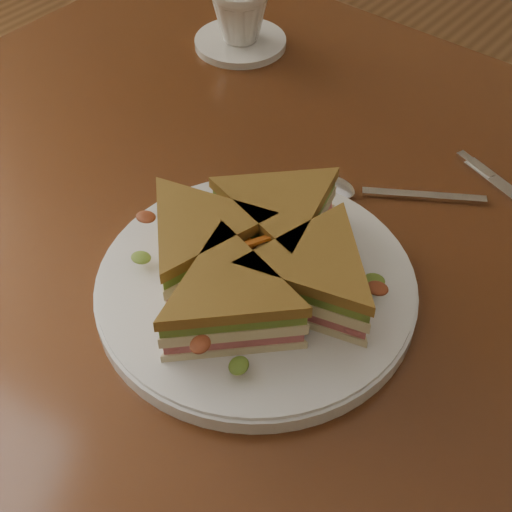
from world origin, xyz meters
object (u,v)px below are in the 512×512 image
object	(u,v)px
sandwich_wedges	(256,260)
coffee_cup	(240,14)
spoon	(356,190)
saucer	(240,42)
table	(347,301)
plate	(256,287)

from	to	relation	value
sandwich_wedges	coffee_cup	distance (m)	0.44
spoon	saucer	distance (m)	0.33
sandwich_wedges	spoon	xyz separation A→B (m)	(-0.01, 0.18, -0.04)
table	coffee_cup	xyz separation A→B (m)	(-0.33, 0.21, 0.15)
plate	saucer	bearing A→B (deg)	131.80
plate	sandwich_wedges	xyz separation A→B (m)	(0.00, -0.00, 0.04)
table	spoon	bearing A→B (deg)	123.80
plate	table	bearing A→B (deg)	75.10
saucer	table	bearing A→B (deg)	-32.85
sandwich_wedges	coffee_cup	size ratio (longest dim) A/B	3.59
table	plate	bearing A→B (deg)	-104.90
saucer	spoon	bearing A→B (deg)	-28.12
coffee_cup	sandwich_wedges	bearing A→B (deg)	-42.02
saucer	plate	bearing A→B (deg)	-48.20
spoon	coffee_cup	bearing A→B (deg)	119.03
sandwich_wedges	spoon	size ratio (longest dim) A/B	1.73
saucer	sandwich_wedges	bearing A→B (deg)	-48.20
table	saucer	size ratio (longest dim) A/B	9.67
table	spoon	distance (m)	0.12
sandwich_wedges	plate	bearing A→B (deg)	116.57
table	sandwich_wedges	distance (m)	0.19
table	plate	size ratio (longest dim) A/B	4.07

